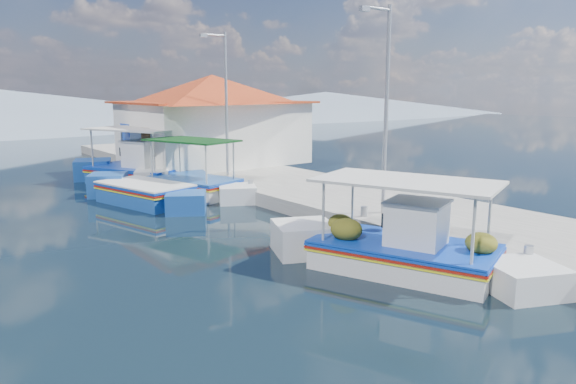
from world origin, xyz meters
TOP-DOWN VIEW (x-y plane):
  - ground at (0.00, 0.00)m, footprint 160.00×160.00m
  - quay at (5.90, 6.00)m, footprint 5.00×44.00m
  - bollards at (3.80, 5.25)m, footprint 0.20×17.20m
  - main_caique at (2.14, -0.87)m, footprint 3.78×6.76m
  - caique_green_canopy at (2.51, 10.26)m, footprint 3.24×6.34m
  - caique_blue_hull at (0.36, 9.91)m, footprint 2.95×6.34m
  - caique_far at (1.78, 14.06)m, footprint 4.34×7.23m
  - harbor_building at (6.20, 15.00)m, footprint 10.49×10.49m
  - lamp_post_near at (4.51, 2.00)m, footprint 1.21×0.14m
  - lamp_post_far at (4.51, 11.00)m, footprint 1.21×0.14m
  - mountain_ridge at (6.54, 56.00)m, footprint 171.40×96.00m

SIDE VIEW (x-z plane):
  - ground at x=0.00m, z-range 0.00..0.00m
  - quay at x=5.90m, z-range 0.00..0.50m
  - caique_blue_hull at x=0.36m, z-range -0.27..0.89m
  - caique_green_canopy at x=2.51m, z-range -0.87..1.61m
  - main_caique at x=2.14m, z-range -0.73..1.65m
  - caique_far at x=1.78m, z-range -0.87..1.90m
  - bollards at x=3.80m, z-range 0.50..0.80m
  - mountain_ridge at x=6.54m, z-range -0.71..4.79m
  - harbor_building at x=6.20m, z-range 0.58..4.98m
  - lamp_post_near at x=4.51m, z-range 0.85..6.85m
  - lamp_post_far at x=4.51m, z-range 0.85..6.85m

